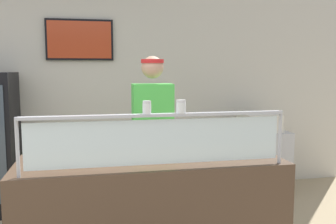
% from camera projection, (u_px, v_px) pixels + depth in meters
% --- Properties ---
extents(shop_rear_unit, '(6.41, 0.13, 2.70)m').
position_uv_depth(shop_rear_unit, '(124.00, 90.00, 4.92)').
color(shop_rear_unit, beige).
rests_on(shop_rear_unit, ground).
extents(serving_counter, '(2.01, 0.74, 0.95)m').
position_uv_depth(serving_counter, '(151.00, 218.00, 2.91)').
color(serving_counter, '#4C3828').
rests_on(serving_counter, ground).
extents(sneeze_guard, '(1.84, 0.06, 0.39)m').
position_uv_depth(sneeze_guard, '(158.00, 134.00, 2.53)').
color(sneeze_guard, '#B2B5BC').
rests_on(sneeze_guard, serving_counter).
extents(pizza_tray, '(0.42, 0.42, 0.04)m').
position_uv_depth(pizza_tray, '(154.00, 155.00, 2.92)').
color(pizza_tray, '#9EA0A8').
rests_on(pizza_tray, serving_counter).
extents(pizza_server, '(0.14, 0.29, 0.01)m').
position_uv_depth(pizza_server, '(155.00, 153.00, 2.90)').
color(pizza_server, '#ADAFB7').
rests_on(pizza_server, pizza_tray).
extents(parmesan_shaker, '(0.06, 0.06, 0.09)m').
position_uv_depth(parmesan_shaker, '(147.00, 108.00, 2.49)').
color(parmesan_shaker, white).
rests_on(parmesan_shaker, sneeze_guard).
extents(pepper_flake_shaker, '(0.07, 0.07, 0.09)m').
position_uv_depth(pepper_flake_shaker, '(181.00, 107.00, 2.54)').
color(pepper_flake_shaker, white).
rests_on(pepper_flake_shaker, sneeze_guard).
extents(worker_figure, '(0.41, 0.50, 1.76)m').
position_uv_depth(worker_figure, '(153.00, 136.00, 3.56)').
color(worker_figure, '#23232D').
rests_on(worker_figure, ground).
extents(prep_shelf, '(0.70, 0.55, 0.84)m').
position_uv_depth(prep_shelf, '(258.00, 162.00, 4.90)').
color(prep_shelf, '#B7BABF').
rests_on(prep_shelf, ground).
extents(pizza_box_stack, '(0.48, 0.47, 0.22)m').
position_uv_depth(pizza_box_stack, '(259.00, 122.00, 4.84)').
color(pizza_box_stack, silver).
rests_on(pizza_box_stack, prep_shelf).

